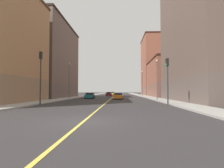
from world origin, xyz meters
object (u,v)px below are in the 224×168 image
Objects in this scene: building_left_mid at (167,78)px; traffic_light_left_near at (167,75)px; street_lamp_left_near at (157,75)px; street_lamp_right_near at (69,77)px; car_maroon at (109,94)px; car_yellow at (112,93)px; car_orange at (118,96)px; building_right_midblock at (51,61)px; traffic_light_right_near at (41,71)px; street_lamp_left_far at (142,81)px; building_left_near at (203,29)px; car_teal at (90,96)px; building_left_far at (155,66)px.

traffic_light_left_near is at bearing -104.19° from building_left_mid.
street_lamp_left_near is 0.96× the size of street_lamp_right_near.
car_maroon is 18.48m from car_yellow.
traffic_light_left_near reaches higher than car_orange.
street_lamp_right_near is at bearing -177.43° from car_orange.
street_lamp_right_near reaches higher than car_maroon.
building_right_midblock is (-31.34, -8.10, 4.00)m from building_left_mid.
building_right_midblock is 20.76m from car_orange.
building_right_midblock reaches higher than traffic_light_right_near.
street_lamp_left_far is 12.93m from car_maroon.
building_left_mid is 2.40× the size of street_lamp_right_near.
car_yellow is at bearing 83.87° from traffic_light_right_near.
car_teal is at bearing 153.16° from building_left_near.
car_maroon is (-17.43, 30.94, -11.18)m from building_left_near.
traffic_light_left_near is at bearing 0.00° from traffic_light_right_near.
traffic_light_left_near is at bearing -44.27° from street_lamp_right_near.
car_teal reaches higher than car_orange.
building_left_mid is at bearing 90.00° from building_left_near.
building_left_near is 26.41m from street_lamp_left_far.
car_yellow is (-9.14, 57.67, -2.99)m from traffic_light_left_near.
building_left_far is 5.19× the size of car_yellow.
car_orange is (3.15, -41.31, 0.01)m from car_yellow.
car_maroon is at bearing -90.83° from car_yellow.
building_left_mid is at bearing 32.80° from car_teal.
traffic_light_left_near is 58.47m from car_yellow.
street_lamp_left_near reaches higher than car_teal.
building_right_midblock is 11.48m from street_lamp_right_near.
building_left_near is at bearing -26.84° from car_teal.
street_lamp_right_near is (-24.34, -15.83, -0.80)m from building_left_mid.
building_left_mid is 2.39× the size of street_lamp_left_far.
car_yellow is (0.27, 18.48, -0.01)m from car_maroon.
building_right_midblock is 5.26× the size of car_maroon.
street_lamp_right_near is 1.71× the size of car_teal.
traffic_light_right_near reaches higher than car_maroon.
car_yellow is at bearing 94.36° from car_orange.
street_lamp_right_near is at bearing -135.90° from street_lamp_left_far.
building_left_near is 34.99m from building_right_midblock.
building_left_mid is 39.42m from traffic_light_right_near.
building_left_near is 1.07× the size of building_right_midblock.
traffic_light_right_near reaches higher than traffic_light_left_near.
traffic_light_right_near is at bearing -114.95° from building_left_far.
traffic_light_left_near is 32.73m from street_lamp_left_far.
building_left_near is at bearing -17.44° from street_lamp_right_near.
car_teal is at bearing 81.00° from traffic_light_right_near.
building_left_far is at bearing 90.00° from building_left_mid.
car_orange is (-7.01, -16.34, -4.04)m from street_lamp_left_far.
traffic_light_left_near is (23.32, -23.63, -5.84)m from building_right_midblock.
street_lamp_left_far reaches higher than traffic_light_left_near.
building_left_near is 37.23m from car_maroon.
traffic_light_left_near reaches higher than car_maroon.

